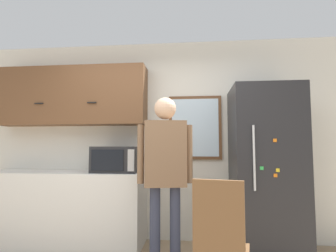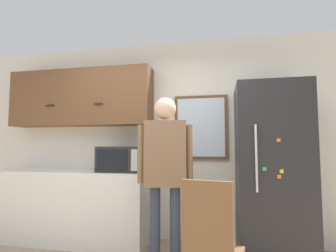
{
  "view_description": "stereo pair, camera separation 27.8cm",
  "coord_description": "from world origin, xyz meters",
  "px_view_note": "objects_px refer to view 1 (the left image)",
  "views": [
    {
      "loc": [
        0.5,
        -1.77,
        1.25
      ],
      "look_at": [
        0.23,
        0.99,
        1.46
      ],
      "focal_mm": 28.0,
      "sensor_mm": 36.0,
      "label": 1
    },
    {
      "loc": [
        0.78,
        -1.73,
        1.25
      ],
      "look_at": [
        0.23,
        0.99,
        1.46
      ],
      "focal_mm": 28.0,
      "sensor_mm": 36.0,
      "label": 2
    }
  ],
  "objects_px": {
    "microwave": "(116,159)",
    "chair": "(220,241)",
    "refrigerator": "(266,170)",
    "person": "(165,162)"
  },
  "relations": [
    {
      "from": "refrigerator",
      "to": "microwave",
      "type": "bearing_deg",
      "value": 179.14
    },
    {
      "from": "refrigerator",
      "to": "chair",
      "type": "relative_size",
      "value": 1.94
    },
    {
      "from": "chair",
      "to": "refrigerator",
      "type": "bearing_deg",
      "value": -106.59
    },
    {
      "from": "microwave",
      "to": "person",
      "type": "distance_m",
      "value": 0.82
    },
    {
      "from": "microwave",
      "to": "chair",
      "type": "height_order",
      "value": "microwave"
    },
    {
      "from": "person",
      "to": "chair",
      "type": "xyz_separation_m",
      "value": [
        0.5,
        -0.7,
        -0.55
      ]
    },
    {
      "from": "person",
      "to": "chair",
      "type": "distance_m",
      "value": 1.02
    },
    {
      "from": "refrigerator",
      "to": "person",
      "type": "bearing_deg",
      "value": -158.82
    },
    {
      "from": "person",
      "to": "refrigerator",
      "type": "bearing_deg",
      "value": 10.75
    },
    {
      "from": "microwave",
      "to": "person",
      "type": "relative_size",
      "value": 0.32
    }
  ]
}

